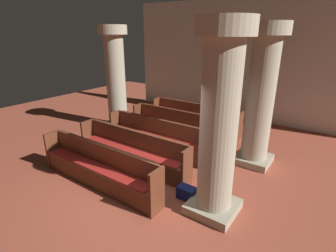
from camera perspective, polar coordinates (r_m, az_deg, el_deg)
ground_plane at (r=5.96m, az=-4.59°, el=-13.29°), size 19.20×19.20×0.00m
back_wall at (r=10.45m, az=17.28°, el=13.55°), size 10.00×0.16×4.50m
pew_row_0 at (r=9.09m, az=5.91°, el=2.13°), size 3.36×0.47×0.93m
pew_row_1 at (r=8.20m, az=2.19°, el=0.23°), size 3.36×0.46×0.93m
pew_row_2 at (r=7.37m, az=-2.39°, el=-2.11°), size 3.36×0.47×0.93m
pew_row_3 at (r=6.61m, az=-8.11°, el=-4.99°), size 3.36×0.46×0.93m
pew_row_4 at (r=5.96m, az=-15.26°, el=-8.49°), size 3.36×0.46×0.93m
pillar_aisle_side at (r=6.70m, az=19.90°, el=6.42°), size 0.96×0.96×3.52m
pillar_far_side at (r=9.23m, az=-11.58°, el=10.65°), size 0.96×0.96×3.52m
pillar_aisle_rear at (r=4.47m, az=11.26°, el=0.85°), size 0.95×0.95×3.52m
lectern at (r=9.81m, az=13.83°, el=2.74°), size 0.48×0.45×1.08m
hymn_book at (r=7.69m, az=-4.94°, el=2.38°), size 0.13×0.20×0.04m
kneeler_box_navy at (r=5.53m, az=4.20°, el=-14.59°), size 0.39×0.25×0.26m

